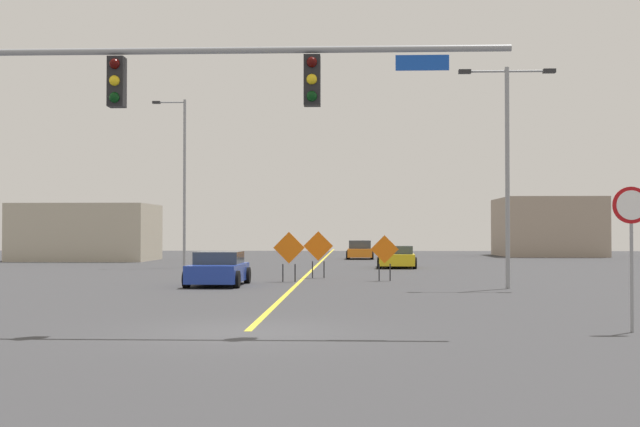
% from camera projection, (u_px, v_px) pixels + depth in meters
% --- Properties ---
extents(ground, '(137.78, 137.78, 0.00)m').
position_uv_depth(ground, '(248.00, 331.00, 16.97)').
color(ground, '#38383A').
extents(road_centre_stripe, '(0.16, 76.55, 0.01)m').
position_uv_depth(road_centre_stripe, '(320.00, 262.00, 55.21)').
color(road_centre_stripe, yellow).
rests_on(road_centre_stripe, ground).
extents(traffic_signal_assembly, '(12.38, 0.44, 6.50)m').
position_uv_depth(traffic_signal_assembly, '(122.00, 102.00, 17.17)').
color(traffic_signal_assembly, gray).
rests_on(traffic_signal_assembly, ground).
extents(stop_sign, '(0.76, 0.07, 2.98)m').
position_uv_depth(stop_sign, '(631.00, 230.00, 16.84)').
color(stop_sign, gray).
rests_on(stop_sign, ground).
extents(street_lamp_far_right, '(3.47, 0.24, 7.99)m').
position_uv_depth(street_lamp_far_right, '(507.00, 157.00, 29.59)').
color(street_lamp_far_right, gray).
rests_on(street_lamp_far_right, ground).
extents(street_lamp_near_left, '(1.93, 0.24, 9.54)m').
position_uv_depth(street_lamp_near_left, '(182.00, 176.00, 46.63)').
color(street_lamp_near_left, gray).
rests_on(street_lamp_near_left, ground).
extents(construction_sign_median_near, '(1.31, 0.15, 2.07)m').
position_uv_depth(construction_sign_median_near, '(318.00, 248.00, 36.30)').
color(construction_sign_median_near, orange).
rests_on(construction_sign_median_near, ground).
extents(construction_sign_right_lane, '(1.17, 0.11, 1.90)m').
position_uv_depth(construction_sign_right_lane, '(385.00, 252.00, 34.19)').
color(construction_sign_right_lane, orange).
rests_on(construction_sign_right_lane, ground).
extents(construction_sign_right_shoulder, '(1.30, 0.14, 2.04)m').
position_uv_depth(construction_sign_right_shoulder, '(289.00, 250.00, 33.61)').
color(construction_sign_right_shoulder, orange).
rests_on(construction_sign_right_shoulder, ground).
extents(car_yellow_distant, '(2.31, 4.05, 1.24)m').
position_uv_depth(car_yellow_distant, '(397.00, 257.00, 46.33)').
color(car_yellow_distant, gold).
rests_on(car_yellow_distant, ground).
extents(car_orange_near, '(2.04, 3.86, 1.38)m').
position_uv_depth(car_orange_near, '(360.00, 251.00, 60.87)').
color(car_orange_near, orange).
rests_on(car_orange_near, ground).
extents(car_blue_approaching, '(2.10, 3.97, 1.29)m').
position_uv_depth(car_blue_approaching, '(218.00, 269.00, 31.30)').
color(car_blue_approaching, '#1E389E').
rests_on(car_blue_approaching, ground).
extents(roadside_building_west, '(9.35, 6.26, 3.96)m').
position_uv_depth(roadside_building_west, '(86.00, 232.00, 57.84)').
color(roadside_building_west, '#B2A893').
rests_on(roadside_building_west, ground).
extents(roadside_building_east, '(7.86, 8.58, 4.81)m').
position_uv_depth(roadside_building_east, '(547.00, 227.00, 68.31)').
color(roadside_building_east, gray).
rests_on(roadside_building_east, ground).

